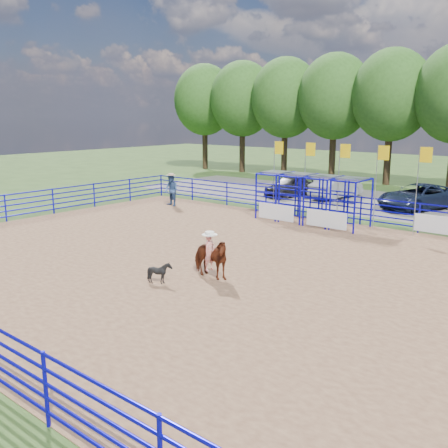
{
  "coord_description": "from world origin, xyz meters",
  "views": [
    {
      "loc": [
        10.7,
        -14.28,
        5.61
      ],
      "look_at": [
        -1.85,
        1.0,
        1.3
      ],
      "focal_mm": 40.0,
      "sensor_mm": 36.0,
      "label": 1
    }
  ],
  "objects_px": {
    "spectator_cowboy": "(171,190)",
    "car_b": "(336,187)",
    "car_a": "(290,186)",
    "car_c": "(419,197)",
    "horse_and_rider": "(210,255)",
    "calf": "(160,273)"
  },
  "relations": [
    {
      "from": "car_a",
      "to": "car_c",
      "type": "xyz_separation_m",
      "value": [
        8.75,
        0.75,
        0.04
      ]
    },
    {
      "from": "horse_and_rider",
      "to": "calf",
      "type": "distance_m",
      "value": 1.84
    },
    {
      "from": "car_c",
      "to": "car_b",
      "type": "bearing_deg",
      "value": -164.56
    },
    {
      "from": "horse_and_rider",
      "to": "car_b",
      "type": "bearing_deg",
      "value": 103.97
    },
    {
      "from": "calf",
      "to": "car_b",
      "type": "height_order",
      "value": "car_b"
    },
    {
      "from": "spectator_cowboy",
      "to": "car_a",
      "type": "xyz_separation_m",
      "value": [
        3.63,
        8.11,
        -0.31
      ]
    },
    {
      "from": "calf",
      "to": "car_c",
      "type": "bearing_deg",
      "value": 5.48
    },
    {
      "from": "car_a",
      "to": "car_b",
      "type": "relative_size",
      "value": 0.92
    },
    {
      "from": "car_c",
      "to": "calf",
      "type": "bearing_deg",
      "value": -75.24
    },
    {
      "from": "spectator_cowboy",
      "to": "horse_and_rider",
      "type": "bearing_deg",
      "value": -39.47
    },
    {
      "from": "horse_and_rider",
      "to": "spectator_cowboy",
      "type": "bearing_deg",
      "value": 140.53
    },
    {
      "from": "car_b",
      "to": "car_c",
      "type": "height_order",
      "value": "car_c"
    },
    {
      "from": "spectator_cowboy",
      "to": "car_a",
      "type": "bearing_deg",
      "value": 65.89
    },
    {
      "from": "horse_and_rider",
      "to": "car_c",
      "type": "bearing_deg",
      "value": 86.4
    },
    {
      "from": "calf",
      "to": "spectator_cowboy",
      "type": "relative_size",
      "value": 0.38
    },
    {
      "from": "spectator_cowboy",
      "to": "car_b",
      "type": "relative_size",
      "value": 0.45
    },
    {
      "from": "calf",
      "to": "spectator_cowboy",
      "type": "height_order",
      "value": "spectator_cowboy"
    },
    {
      "from": "car_a",
      "to": "horse_and_rider",
      "type": "bearing_deg",
      "value": -59.94
    },
    {
      "from": "horse_and_rider",
      "to": "car_a",
      "type": "bearing_deg",
      "value": 113.66
    },
    {
      "from": "calf",
      "to": "car_a",
      "type": "height_order",
      "value": "car_a"
    },
    {
      "from": "car_a",
      "to": "car_c",
      "type": "distance_m",
      "value": 8.78
    },
    {
      "from": "spectator_cowboy",
      "to": "car_c",
      "type": "height_order",
      "value": "spectator_cowboy"
    }
  ]
}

